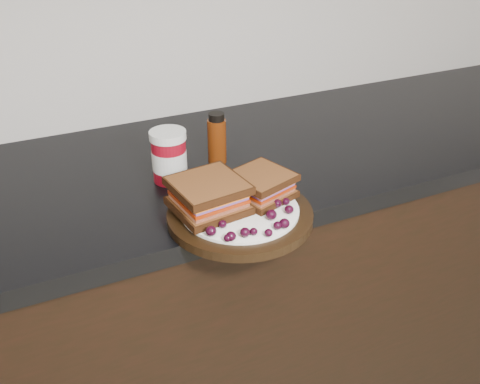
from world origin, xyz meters
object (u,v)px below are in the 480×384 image
at_px(sandwich_left, 208,195).
at_px(condiment_jar, 169,156).
at_px(plate, 240,215).
at_px(oil_bottle, 217,138).

xyz_separation_m(sandwich_left, condiment_jar, (-0.02, 0.18, 0.00)).
xyz_separation_m(plate, oil_bottle, (0.06, 0.25, 0.05)).
relative_size(plate, condiment_jar, 2.45).
height_order(plate, sandwich_left, sandwich_left).
bearing_deg(condiment_jar, sandwich_left, -85.17).
relative_size(plate, sandwich_left, 2.18).
height_order(plate, oil_bottle, oil_bottle).
bearing_deg(plate, sandwich_left, 156.39).
xyz_separation_m(condiment_jar, oil_bottle, (0.13, 0.04, 0.00)).
distance_m(sandwich_left, oil_bottle, 0.25).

